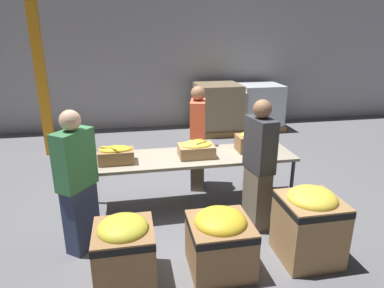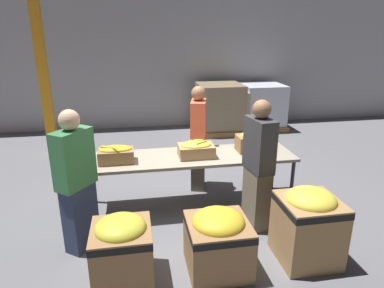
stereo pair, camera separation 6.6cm
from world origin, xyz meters
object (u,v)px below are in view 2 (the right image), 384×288
at_px(sorting_table, 191,159).
at_px(donation_bin_0, 122,248).
at_px(pallet_stack_2, 225,112).
at_px(pallet_stack_1, 261,107).
at_px(pallet_stack_0, 219,109).
at_px(volunteer_0, 77,183).
at_px(donation_bin_1, 218,239).
at_px(donation_bin_2, 308,223).
at_px(volunteer_2, 258,167).
at_px(volunteer_1, 198,139).
at_px(banana_box_2, 252,141).
at_px(banana_box_1, 196,149).
at_px(support_pillar, 40,52).
at_px(banana_box_0, 116,154).

relative_size(sorting_table, donation_bin_0, 4.05).
bearing_deg(pallet_stack_2, pallet_stack_1, 6.87).
bearing_deg(pallet_stack_0, volunteer_0, -122.20).
relative_size(pallet_stack_0, pallet_stack_2, 1.17).
xyz_separation_m(donation_bin_1, donation_bin_2, (0.99, -0.00, 0.09)).
height_order(volunteer_2, pallet_stack_0, volunteer_2).
height_order(volunteer_1, pallet_stack_0, volunteer_1).
bearing_deg(donation_bin_0, pallet_stack_2, 64.24).
relative_size(volunteer_1, pallet_stack_1, 1.45).
distance_m(banana_box_2, donation_bin_1, 1.76).
bearing_deg(donation_bin_1, banana_box_1, 88.97).
distance_m(banana_box_1, volunteer_1, 0.65).
relative_size(support_pillar, pallet_stack_2, 3.98).
bearing_deg(volunteer_1, volunteer_0, -36.13).
relative_size(support_pillar, pallet_stack_0, 3.41).
distance_m(volunteer_1, pallet_stack_0, 3.17).
bearing_deg(pallet_stack_2, support_pillar, -166.64).
relative_size(volunteer_1, donation_bin_2, 1.95).
relative_size(donation_bin_2, support_pillar, 0.21).
relative_size(banana_box_1, donation_bin_2, 0.57).
height_order(banana_box_2, donation_bin_0, banana_box_2).
bearing_deg(banana_box_0, volunteer_1, 28.43).
bearing_deg(banana_box_0, donation_bin_0, -86.98).
relative_size(banana_box_0, banana_box_1, 0.95).
xyz_separation_m(banana_box_2, donation_bin_1, (-0.84, -1.44, -0.55)).
xyz_separation_m(donation_bin_0, pallet_stack_1, (3.35, 5.08, 0.18)).
distance_m(donation_bin_2, pallet_stack_0, 4.96).
distance_m(sorting_table, support_pillar, 3.80).
height_order(sorting_table, pallet_stack_1, pallet_stack_1).
height_order(volunteer_0, pallet_stack_0, volunteer_0).
xyz_separation_m(banana_box_0, pallet_stack_2, (2.47, 3.64, -0.38)).
xyz_separation_m(support_pillar, pallet_stack_0, (3.71, 0.90, -1.42)).
xyz_separation_m(volunteer_0, donation_bin_2, (2.43, -0.64, -0.37)).
relative_size(donation_bin_2, pallet_stack_1, 0.75).
distance_m(banana_box_2, pallet_stack_2, 3.59).
xyz_separation_m(banana_box_0, donation_bin_0, (0.07, -1.33, -0.50)).
bearing_deg(banana_box_2, support_pillar, 141.48).
relative_size(sorting_table, banana_box_1, 5.97).
bearing_deg(banana_box_0, donation_bin_2, -33.26).
relative_size(volunteer_1, support_pillar, 0.40).
bearing_deg(volunteer_1, volunteer_2, 35.67).
xyz_separation_m(banana_box_1, donation_bin_0, (-0.99, -1.36, -0.50)).
height_order(sorting_table, pallet_stack_2, pallet_stack_2).
bearing_deg(pallet_stack_2, banana_box_2, -99.50).
height_order(banana_box_2, pallet_stack_0, pallet_stack_0).
bearing_deg(support_pillar, banana_box_1, -47.59).
xyz_separation_m(volunteer_2, pallet_stack_2, (0.76, 4.24, -0.32)).
relative_size(donation_bin_1, pallet_stack_2, 0.67).
bearing_deg(pallet_stack_0, volunteer_1, -110.33).
relative_size(banana_box_0, pallet_stack_0, 0.38).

